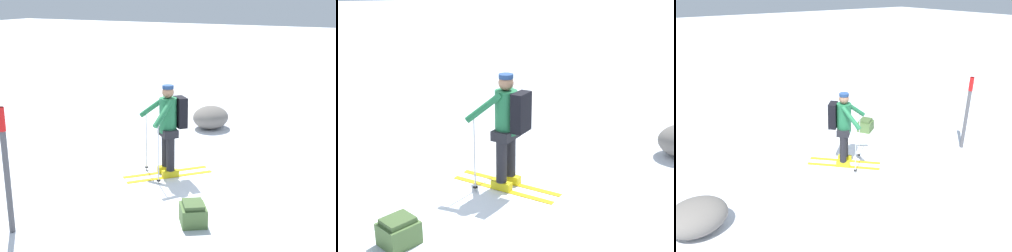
{
  "view_description": "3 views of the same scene",
  "coord_description": "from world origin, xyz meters",
  "views": [
    {
      "loc": [
        -6.94,
        -3.54,
        3.21
      ],
      "look_at": [
        0.2,
        0.03,
        0.93
      ],
      "focal_mm": 50.0,
      "sensor_mm": 36.0,
      "label": 1
    },
    {
      "loc": [
        -1.19,
        -5.94,
        3.03
      ],
      "look_at": [
        0.2,
        0.03,
        0.93
      ],
      "focal_mm": 50.0,
      "sensor_mm": 36.0,
      "label": 2
    },
    {
      "loc": [
        3.86,
        5.32,
        3.73
      ],
      "look_at": [
        0.2,
        0.03,
        0.93
      ],
      "focal_mm": 35.0,
      "sensor_mm": 36.0,
      "label": 3
    }
  ],
  "objects": [
    {
      "name": "skier",
      "position": [
        0.22,
        0.01,
        0.95
      ],
      "size": [
        1.41,
        1.37,
        1.66
      ],
      "color": "gold",
      "rests_on": "ground_plane"
    },
    {
      "name": "dropped_backpack",
      "position": [
        -1.33,
        -1.14,
        0.16
      ],
      "size": [
        0.53,
        0.52,
        0.33
      ],
      "color": "#4C6B38",
      "rests_on": "ground_plane"
    },
    {
      "name": "ground_plane",
      "position": [
        0.0,
        0.0,
        0.0
      ],
      "size": [
        80.0,
        80.0,
        0.0
      ],
      "primitive_type": "plane",
      "color": "white"
    }
  ]
}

